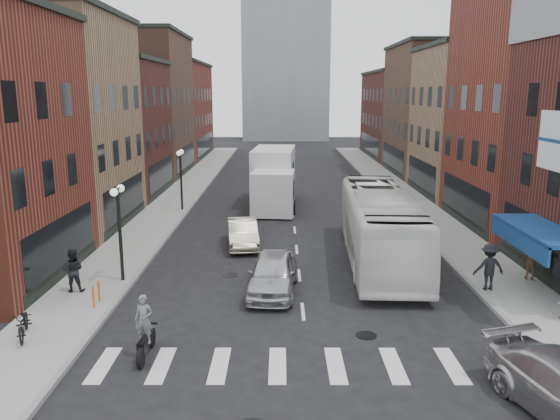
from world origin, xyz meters
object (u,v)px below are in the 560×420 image
object	(u,v)px
transit_bus	(380,226)
sedan_left_far	(243,233)
streetlamp_far	(181,168)
box_truck	(274,179)
parked_bicycle	(24,323)
ped_right_b	(531,262)
bike_rack	(96,294)
ped_left_solo	(73,270)
streetlamp_near	(119,215)
sedan_left_near	(273,273)
motorcycle_rider	(145,329)
ped_right_a	(489,267)

from	to	relation	value
transit_bus	sedan_left_far	bearing A→B (deg)	162.76
streetlamp_far	box_truck	bearing A→B (deg)	16.31
parked_bicycle	ped_right_b	xyz separation A→B (m)	(18.60, 5.48, 0.30)
bike_rack	ped_left_solo	size ratio (longest dim) A/B	0.46
streetlamp_near	streetlamp_far	bearing A→B (deg)	90.00
transit_bus	sedan_left_near	size ratio (longest dim) A/B	2.66
transit_bus	parked_bicycle	distance (m)	15.48
bike_rack	sedan_left_far	world-z (taller)	sedan_left_far
streetlamp_near	sedan_left_near	size ratio (longest dim) A/B	0.90
transit_bus	sedan_left_far	world-z (taller)	transit_bus
bike_rack	parked_bicycle	xyz separation A→B (m)	(-1.40, -2.73, 0.07)
streetlamp_far	parked_bicycle	xyz separation A→B (m)	(-1.60, -19.43, -2.29)
streetlamp_far	parked_bicycle	distance (m)	19.63
box_truck	ped_left_solo	world-z (taller)	box_truck
motorcycle_rider	ped_right_a	distance (m)	13.40
box_truck	ped_right_b	bearing A→B (deg)	-51.12
ped_right_a	box_truck	bearing A→B (deg)	-66.61
streetlamp_far	transit_bus	bearing A→B (deg)	-43.97
box_truck	ped_left_solo	xyz separation A→B (m)	(-7.63, -17.10, -0.93)
streetlamp_far	ped_left_solo	size ratio (longest dim) A/B	2.39
streetlamp_far	transit_bus	distance (m)	15.65
streetlamp_far	sedan_left_near	world-z (taller)	streetlamp_far
motorcycle_rider	ped_right_b	xyz separation A→B (m)	(14.46, 6.56, -0.00)
motorcycle_rider	parked_bicycle	world-z (taller)	motorcycle_rider
sedan_left_far	bike_rack	bearing A→B (deg)	-127.17
streetlamp_near	bike_rack	world-z (taller)	streetlamp_near
transit_bus	ped_left_solo	bearing A→B (deg)	-157.61
motorcycle_rider	ped_left_solo	world-z (taller)	motorcycle_rider
bike_rack	box_truck	bearing A→B (deg)	71.20
sedan_left_near	ped_right_a	xyz separation A→B (m)	(8.53, -0.11, 0.31)
ped_left_solo	ped_right_a	size ratio (longest dim) A/B	0.92
bike_rack	sedan_left_near	bearing A→B (deg)	14.72
ped_left_solo	ped_right_b	distance (m)	18.59
box_truck	sedan_left_far	size ratio (longest dim) A/B	2.18
streetlamp_far	sedan_left_near	size ratio (longest dim) A/B	0.90
sedan_left_far	streetlamp_near	bearing A→B (deg)	-136.54
ped_left_solo	sedan_left_far	bearing A→B (deg)	-138.04
streetlamp_near	box_truck	size ratio (longest dim) A/B	0.45
box_truck	sedan_left_far	distance (m)	10.36
transit_bus	ped_right_b	xyz separation A→B (m)	(5.77, -3.12, -0.77)
bike_rack	sedan_left_near	world-z (taller)	sedan_left_near
motorcycle_rider	transit_bus	world-z (taller)	transit_bus
ped_right_b	ped_left_solo	bearing A→B (deg)	17.29
ped_right_a	transit_bus	bearing A→B (deg)	-54.02
motorcycle_rider	box_truck	bearing A→B (deg)	84.55
transit_bus	parked_bicycle	world-z (taller)	transit_bus
sedan_left_far	ped_right_b	world-z (taller)	ped_right_b
box_truck	parked_bicycle	size ratio (longest dim) A/B	5.09
box_truck	ped_left_solo	size ratio (longest dim) A/B	5.34
streetlamp_near	ped_right_b	size ratio (longest dim) A/B	2.65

